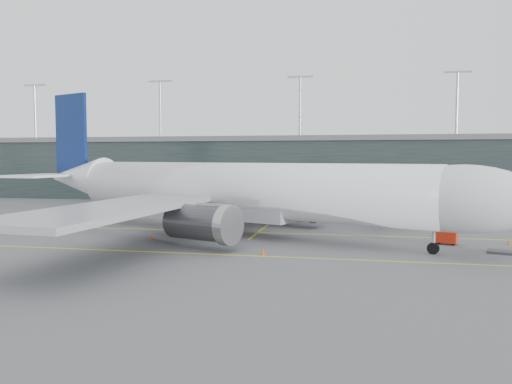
# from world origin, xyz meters

# --- Properties ---
(ground) EXTENTS (320.00, 320.00, 0.00)m
(ground) POSITION_xyz_m (0.00, 0.00, 0.00)
(ground) COLOR #525156
(ground) RESTS_ON ground
(taxiline_a) EXTENTS (160.00, 0.25, 0.02)m
(taxiline_a) POSITION_xyz_m (0.00, -4.00, 0.01)
(taxiline_a) COLOR yellow
(taxiline_a) RESTS_ON ground
(taxiline_b) EXTENTS (160.00, 0.25, 0.02)m
(taxiline_b) POSITION_xyz_m (0.00, -20.00, 0.01)
(taxiline_b) COLOR yellow
(taxiline_b) RESTS_ON ground
(taxiline_lead_main) EXTENTS (0.25, 60.00, 0.02)m
(taxiline_lead_main) POSITION_xyz_m (5.00, 20.00, 0.01)
(taxiline_lead_main) COLOR yellow
(taxiline_lead_main) RESTS_ON ground
(terminal) EXTENTS (240.00, 36.00, 29.00)m
(terminal) POSITION_xyz_m (-0.00, 58.00, 7.62)
(terminal) COLOR black
(terminal) RESTS_ON ground
(main_aircraft) EXTENTS (71.65, 66.19, 20.87)m
(main_aircraft) POSITION_xyz_m (2.39, -6.05, 5.86)
(main_aircraft) COLOR white
(main_aircraft) RESTS_ON ground
(jet_bridge) EXTENTS (6.51, 44.02, 6.70)m
(jet_bridge) POSITION_xyz_m (22.19, 24.61, 5.02)
(jet_bridge) COLOR #2F2F35
(jet_bridge) RESTS_ON ground
(gse_cart) EXTENTS (2.60, 2.13, 1.53)m
(gse_cart) POSITION_xyz_m (28.78, -8.68, 0.85)
(gse_cart) COLOR red
(gse_cart) RESTS_ON ground
(baggage_dolly) EXTENTS (3.13, 2.79, 0.26)m
(baggage_dolly) POSITION_xyz_m (33.51, -13.28, 0.16)
(baggage_dolly) COLOR #3A3A3F
(baggage_dolly) RESTS_ON ground
(uld_a) EXTENTS (2.66, 2.36, 2.04)m
(uld_a) POSITION_xyz_m (-5.84, 10.75, 1.07)
(uld_a) COLOR #3C3D42
(uld_a) RESTS_ON ground
(uld_b) EXTENTS (2.47, 2.22, 1.86)m
(uld_b) POSITION_xyz_m (-3.47, 12.18, 0.98)
(uld_b) COLOR #3C3D42
(uld_b) RESTS_ON ground
(uld_c) EXTENTS (2.27, 2.01, 1.75)m
(uld_c) POSITION_xyz_m (-0.55, 9.70, 0.92)
(uld_c) COLOR #3C3D42
(uld_c) RESTS_ON ground
(cone_nose) EXTENTS (0.41, 0.41, 0.65)m
(cone_nose) POSITION_xyz_m (35.91, -7.71, 0.32)
(cone_nose) COLOR #D55D0B
(cone_nose) RESTS_ON ground
(cone_wing_stbd) EXTENTS (0.46, 0.46, 0.73)m
(cone_wing_stbd) POSITION_xyz_m (8.56, -19.25, 0.37)
(cone_wing_stbd) COLOR #E64C0C
(cone_wing_stbd) RESTS_ON ground
(cone_wing_port) EXTENTS (0.45, 0.45, 0.72)m
(cone_wing_port) POSITION_xyz_m (9.78, 10.50, 0.36)
(cone_wing_port) COLOR #E7590C
(cone_wing_port) RESTS_ON ground
(cone_tail) EXTENTS (0.38, 0.38, 0.61)m
(cone_tail) POSITION_xyz_m (-6.69, -12.76, 0.31)
(cone_tail) COLOR red
(cone_tail) RESTS_ON ground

